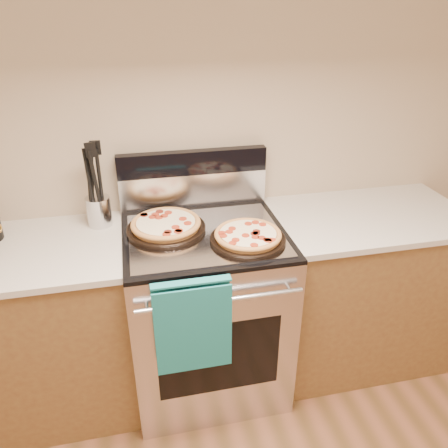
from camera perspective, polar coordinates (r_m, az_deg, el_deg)
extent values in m
plane|color=tan|center=(2.22, -4.44, 13.00)|extent=(4.00, 0.00, 4.00)
cube|color=#B7B7BC|center=(2.31, -2.33, -11.39)|extent=(0.76, 0.68, 0.90)
cube|color=black|center=(2.07, -0.59, -17.09)|extent=(0.56, 0.01, 0.40)
cube|color=black|center=(2.06, -2.57, -1.35)|extent=(0.76, 0.68, 0.02)
cube|color=silver|center=(2.29, -3.99, 4.50)|extent=(0.76, 0.06, 0.18)
cube|color=black|center=(2.24, -4.11, 8.04)|extent=(0.76, 0.06, 0.12)
cylinder|color=silver|center=(1.81, -0.38, -10.02)|extent=(0.70, 0.03, 0.03)
cube|color=gray|center=(2.03, -2.43, -1.42)|extent=(0.70, 0.55, 0.01)
cube|color=brown|center=(2.40, -24.23, -13.00)|extent=(1.00, 0.62, 0.88)
cube|color=#BAB3A7|center=(2.15, -26.52, -3.60)|extent=(1.02, 0.64, 0.03)
cube|color=brown|center=(2.61, 17.15, -8.07)|extent=(1.00, 0.62, 0.88)
cube|color=#BAB3A7|center=(2.38, 18.64, 0.93)|extent=(1.02, 0.64, 0.03)
cylinder|color=silver|center=(2.20, -16.01, 1.62)|extent=(0.14, 0.14, 0.15)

